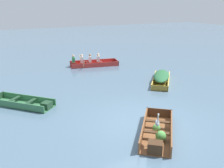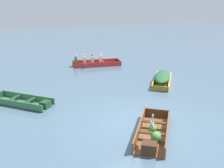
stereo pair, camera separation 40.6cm
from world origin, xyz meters
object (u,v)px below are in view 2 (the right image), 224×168
object	(u,v)px
rowboat_red_with_crew	(93,63)
heron_on_dinghy	(152,123)
skiff_green_near_moored	(24,102)
skiff_yellow_mid_moored	(162,77)
dinghy_wooden_brown_foreground	(153,133)

from	to	relation	value
rowboat_red_with_crew	heron_on_dinghy	size ratio (longest dim) A/B	4.38
skiff_green_near_moored	skiff_yellow_mid_moored	bearing A→B (deg)	-0.09
heron_on_dinghy	skiff_yellow_mid_moored	bearing A→B (deg)	51.08
skiff_yellow_mid_moored	rowboat_red_with_crew	distance (m)	6.07
skiff_green_near_moored	rowboat_red_with_crew	distance (m)	7.97
skiff_yellow_mid_moored	heron_on_dinghy	world-z (taller)	heron_on_dinghy
skiff_yellow_mid_moored	heron_on_dinghy	xyz separation A→B (m)	(-4.44, -5.50, 0.53)
dinghy_wooden_brown_foreground	skiff_green_near_moored	size ratio (longest dim) A/B	1.00
skiff_yellow_mid_moored	rowboat_red_with_crew	size ratio (longest dim) A/B	0.81
skiff_green_near_moored	heron_on_dinghy	size ratio (longest dim) A/B	3.37
skiff_green_near_moored	skiff_yellow_mid_moored	size ratio (longest dim) A/B	0.95
rowboat_red_with_crew	heron_on_dinghy	distance (m)	11.42
skiff_green_near_moored	skiff_yellow_mid_moored	xyz separation A→B (m)	(7.76, -0.01, 0.22)
dinghy_wooden_brown_foreground	rowboat_red_with_crew	xyz separation A→B (m)	(1.87, 10.69, 0.06)
heron_on_dinghy	skiff_green_near_moored	bearing A→B (deg)	121.06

